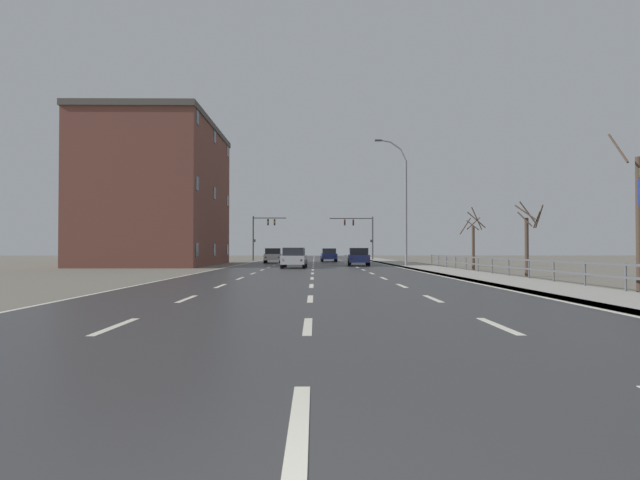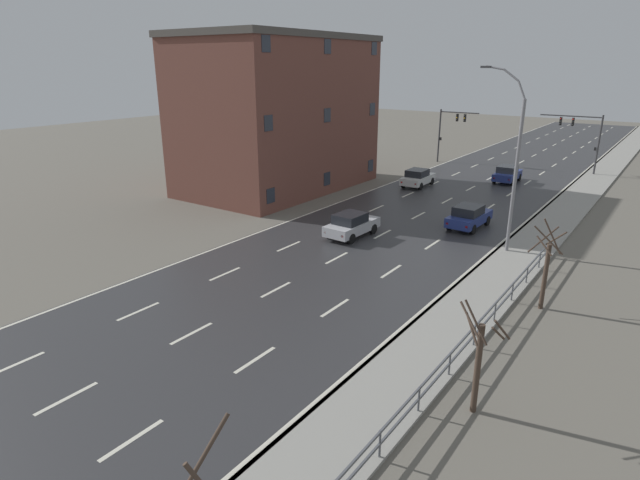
# 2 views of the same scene
# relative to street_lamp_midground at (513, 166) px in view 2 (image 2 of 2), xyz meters

# --- Properties ---
(ground_plane) EXTENTS (160.00, 160.00, 0.12)m
(ground_plane) POSITION_rel_street_lamp_midground_xyz_m (-7.42, 6.94, -5.18)
(ground_plane) COLOR #666056
(road_asphalt_strip) EXTENTS (14.00, 120.00, 0.03)m
(road_asphalt_strip) POSITION_rel_street_lamp_midground_xyz_m (-7.42, 18.94, -5.11)
(road_asphalt_strip) COLOR #303033
(road_asphalt_strip) RESTS_ON ground
(sidewalk_right) EXTENTS (3.00, 120.00, 0.12)m
(sidewalk_right) POSITION_rel_street_lamp_midground_xyz_m (1.00, 18.94, -5.06)
(sidewalk_right) COLOR gray
(sidewalk_right) RESTS_ON ground
(guardrail) EXTENTS (0.07, 37.69, 1.00)m
(guardrail) POSITION_rel_street_lamp_midground_xyz_m (2.43, -18.09, -4.41)
(guardrail) COLOR #515459
(guardrail) RESTS_ON ground
(street_lamp_midground) EXTENTS (2.64, 0.24, 10.49)m
(street_lamp_midground) POSITION_rel_street_lamp_midground_xyz_m (0.00, 0.00, 0.00)
(street_lamp_midground) COLOR slate
(street_lamp_midground) RESTS_ON ground
(traffic_signal_right) EXTENTS (5.86, 0.36, 5.87)m
(traffic_signal_right) POSITION_rel_street_lamp_midground_xyz_m (-1.02, 27.79, -1.03)
(traffic_signal_right) COLOR #38383A
(traffic_signal_right) RESTS_ON ground
(traffic_signal_left) EXTENTS (4.38, 0.36, 5.81)m
(traffic_signal_left) POSITION_rel_street_lamp_midground_xyz_m (-14.27, 25.92, -1.15)
(traffic_signal_left) COLOR #38383A
(traffic_signal_left) RESTS_ON ground
(car_distant) EXTENTS (1.95, 4.16, 1.57)m
(car_distant) POSITION_rel_street_lamp_midground_xyz_m (-8.87, -2.78, -4.31)
(car_distant) COLOR #B7B7BC
(car_distant) RESTS_ON ground
(car_near_left) EXTENTS (1.96, 4.16, 1.57)m
(car_near_left) POSITION_rel_street_lamp_midground_xyz_m (-3.42, 3.42, -4.31)
(car_near_left) COLOR navy
(car_near_left) RESTS_ON ground
(car_near_right) EXTENTS (1.92, 4.14, 1.57)m
(car_near_right) POSITION_rel_street_lamp_midground_xyz_m (-11.71, 13.03, -4.31)
(car_near_right) COLOR silver
(car_near_right) RESTS_ON ground
(car_far_left) EXTENTS (1.94, 4.15, 1.57)m
(car_far_left) POSITION_rel_street_lamp_midground_xyz_m (-5.63, 19.47, -4.31)
(car_far_left) COLOR navy
(car_far_left) RESTS_ON ground
(brick_building) EXTENTS (10.43, 17.27, 12.93)m
(brick_building) POSITION_rel_street_lamp_midground_xyz_m (-21.64, 5.54, 1.36)
(brick_building) COLOR brown
(brick_building) RESTS_ON ground
(bare_tree_mid) EXTENTS (1.44, 1.31, 3.94)m
(bare_tree_mid) POSITION_rel_street_lamp_midground_xyz_m (3.84, -15.74, -3.23)
(bare_tree_mid) COLOR #423328
(bare_tree_mid) RESTS_ON ground
(bare_tree_far) EXTENTS (1.61, 1.70, 4.35)m
(bare_tree_far) POSITION_rel_street_lamp_midground_xyz_m (3.69, -6.68, -3.18)
(bare_tree_far) COLOR #423328
(bare_tree_far) RESTS_ON ground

